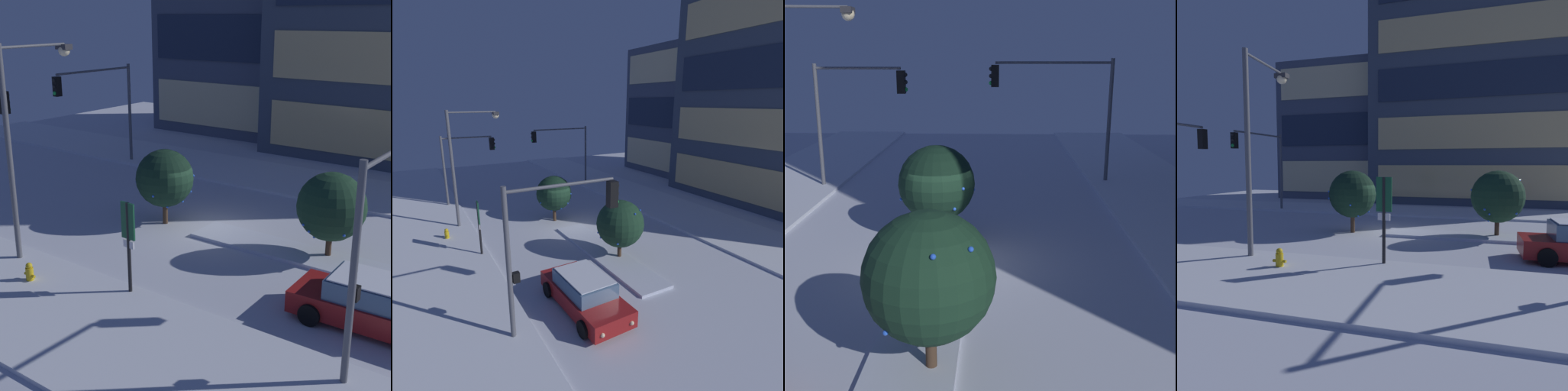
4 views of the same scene
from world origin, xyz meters
The scene contains 14 objects.
ground centered at (0.00, 0.00, 0.00)m, with size 52.00×52.00×0.00m, color silver.
curb_strip_near centered at (0.00, -8.48, 0.07)m, with size 52.00×5.20×0.14m, color silver.
curb_strip_far centered at (0.00, 8.48, 0.07)m, with size 52.00×5.20×0.14m, color silver.
median_strip centered at (4.83, -0.23, 0.07)m, with size 9.00×1.80×0.14m, color silver.
office_tower_secondary centered at (-9.34, 20.38, 7.04)m, with size 12.97×9.60×14.07m.
car_near centered at (8.66, -3.59, 0.71)m, with size 4.74×2.20×1.49m.
traffic_light_corner_near_left centered at (-8.72, -4.97, 3.94)m, with size 0.32×4.22×5.63m.
traffic_light_corner_far_left centered at (-10.02, 4.31, 4.17)m, with size 0.32×5.76×5.85m.
traffic_light_corner_near_right centered at (9.08, -4.93, 3.88)m, with size 0.32×4.45×5.62m.
street_lamp_arched centered at (-3.39, -5.74, 5.03)m, with size 0.74×3.38×7.67m.
fire_hydrant centered at (-1.46, -7.63, 0.36)m, with size 0.48×0.26×0.76m.
parking_info_sign centered at (1.77, -6.25, 1.99)m, with size 0.55×0.12×3.11m.
decorated_tree_median centered at (-1.48, -0.50, 2.01)m, with size 2.45×2.45×3.24m.
decorated_tree_left_of_median centered at (5.67, 0.18, 2.00)m, with size 2.52×2.51×3.26m.
Camera 2 is at (19.08, -9.21, 8.17)m, focal length 30.42 mm.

